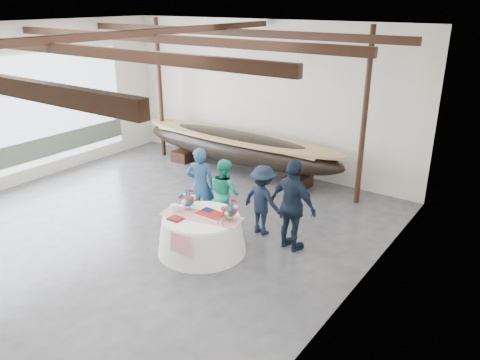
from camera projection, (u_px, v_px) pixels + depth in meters
The scene contains 13 objects.
floor at pixel (119, 241), 10.42m from camera, with size 10.00×12.00×0.01m, color #3D3D42.
wall_back at pixel (265, 97), 14.17m from camera, with size 10.00×0.02×4.50m, color silver.
wall_right at pixel (333, 201), 6.91m from camera, with size 0.02×12.00×4.50m, color silver.
ceiling at pixel (96, 30), 8.79m from camera, with size 10.00×12.00×0.01m, color white.
pavilion_structure at pixel (133, 53), 9.62m from camera, with size 9.80×11.76×4.50m.
open_bay at pixel (22, 121), 13.19m from camera, with size 0.03×7.00×3.20m.
longboat_display at pixel (237, 147), 14.19m from camera, with size 7.05×1.41×1.32m.
banquet_table at pixel (202, 234), 9.89m from camera, with size 1.88×1.88×0.81m.
tabletop_items at pixel (205, 208), 9.79m from camera, with size 1.82×1.01×0.40m.
guest_woman_blue at pixel (200, 185), 11.07m from camera, with size 0.67×0.44×1.85m, color navy.
guest_woman_teal at pixel (225, 192), 10.92m from camera, with size 0.79×0.62×1.63m, color #1E9E78.
guest_man_left at pixel (263, 200), 10.52m from camera, with size 1.05×0.60×1.63m, color black.
guest_man_right at pixel (293, 206), 9.76m from camera, with size 1.18×0.49×2.01m, color black.
Camera 1 is at (7.54, -5.95, 5.05)m, focal length 35.00 mm.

